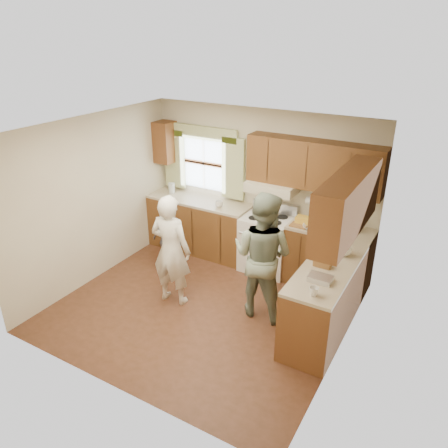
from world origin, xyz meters
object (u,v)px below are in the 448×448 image
Objects in this scene: woman_left at (171,250)px; child at (167,241)px; stove at (267,242)px; woman_right at (263,255)px.

woman_left reaches higher than child.
woman_right is (0.43, -1.12, 0.41)m from stove.
woman_right reaches higher than woman_left.
stove is 1.72m from woman_left.
woman_left is at bearing -117.40° from stove.
stove is 1.17× the size of child.
stove is 0.66× the size of woman_left.
child is at bearing -152.37° from stove.
woman_left is (-0.77, -1.49, 0.34)m from stove.
woman_left is 0.92× the size of woman_right.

